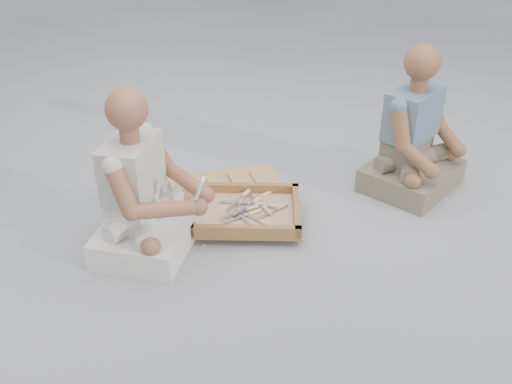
{
  "coord_description": "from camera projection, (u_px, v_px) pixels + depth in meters",
  "views": [
    {
      "loc": [
        -0.27,
        -2.13,
        1.62
      ],
      "look_at": [
        -0.08,
        0.1,
        0.3
      ],
      "focal_mm": 40.0,
      "sensor_mm": 36.0,
      "label": 1
    }
  ],
  "objects": [
    {
      "name": "wood_chip_0",
      "position": [
        232.0,
        233.0,
        2.84
      ],
      "size": [
        0.02,
        0.02,
        0.0
      ],
      "primitive_type": "cube",
      "rotation": [
        0.0,
        0.0,
        0.9
      ],
      "color": "tan",
      "rests_on": "ground"
    },
    {
      "name": "chisel_4",
      "position": [
        256.0,
        228.0,
        2.74
      ],
      "size": [
        0.12,
        0.2,
        0.02
      ],
      "rotation": [
        0.0,
        0.0,
        -1.06
      ],
      "color": "silver",
      "rests_on": "tool_tray"
    },
    {
      "name": "wood_chip_4",
      "position": [
        235.0,
        213.0,
        2.99
      ],
      "size": [
        0.02,
        0.02,
        0.0
      ],
      "primitive_type": "cube",
      "rotation": [
        0.0,
        0.0,
        0.16
      ],
      "color": "tan",
      "rests_on": "ground"
    },
    {
      "name": "ground",
      "position": [
        275.0,
        257.0,
        2.66
      ],
      "size": [
        60.0,
        60.0,
        0.0
      ],
      "primitive_type": "plane",
      "color": "#9C9CA1",
      "rests_on": "ground"
    },
    {
      "name": "wood_chip_5",
      "position": [
        302.0,
        239.0,
        2.79
      ],
      "size": [
        0.02,
        0.02,
        0.0
      ],
      "primitive_type": "cube",
      "rotation": [
        0.0,
        0.0,
        1.04
      ],
      "color": "tan",
      "rests_on": "ground"
    },
    {
      "name": "chisel_3",
      "position": [
        263.0,
        195.0,
        3.02
      ],
      "size": [
        0.19,
        0.14,
        0.02
      ],
      "rotation": [
        0.0,
        0.0,
        0.6
      ],
      "color": "silver",
      "rests_on": "tool_tray"
    },
    {
      "name": "chisel_0",
      "position": [
        251.0,
        203.0,
        2.94
      ],
      "size": [
        0.22,
        0.06,
        0.02
      ],
      "rotation": [
        0.0,
        0.0,
        -0.21
      ],
      "color": "silver",
      "rests_on": "tool_tray"
    },
    {
      "name": "wood_chip_13",
      "position": [
        233.0,
        191.0,
        3.19
      ],
      "size": [
        0.02,
        0.02,
        0.0
      ],
      "primitive_type": "cube",
      "rotation": [
        0.0,
        0.0,
        1.62
      ],
      "color": "tan",
      "rests_on": "ground"
    },
    {
      "name": "tool_tray",
      "position": [
        246.0,
        212.0,
        2.89
      ],
      "size": [
        0.59,
        0.49,
        0.07
      ],
      "rotation": [
        0.0,
        0.0,
        -0.11
      ],
      "color": "brown",
      "rests_on": "carved_panel"
    },
    {
      "name": "wood_chip_10",
      "position": [
        251.0,
        183.0,
        3.26
      ],
      "size": [
        0.02,
        0.02,
        0.0
      ],
      "primitive_type": "cube",
      "rotation": [
        0.0,
        0.0,
        0.84
      ],
      "color": "tan",
      "rests_on": "ground"
    },
    {
      "name": "wood_chip_14",
      "position": [
        194.0,
        240.0,
        2.78
      ],
      "size": [
        0.02,
        0.02,
        0.0
      ],
      "primitive_type": "cube",
      "rotation": [
        0.0,
        0.0,
        1.36
      ],
      "color": "tan",
      "rests_on": "ground"
    },
    {
      "name": "chisel_5",
      "position": [
        265.0,
        208.0,
        2.89
      ],
      "size": [
        0.11,
        0.21,
        0.02
      ],
      "rotation": [
        0.0,
        0.0,
        -1.15
      ],
      "color": "silver",
      "rests_on": "tool_tray"
    },
    {
      "name": "companion",
      "position": [
        414.0,
        142.0,
        3.11
      ],
      "size": [
        0.66,
        0.66,
        0.81
      ],
      "rotation": [
        0.0,
        0.0,
        3.91
      ],
      "color": "#716651",
      "rests_on": "ground"
    },
    {
      "name": "chisel_2",
      "position": [
        248.0,
        209.0,
        2.88
      ],
      "size": [
        0.21,
        0.11,
        0.02
      ],
      "rotation": [
        0.0,
        0.0,
        0.44
      ],
      "color": "silver",
      "rests_on": "tool_tray"
    },
    {
      "name": "wood_chip_2",
      "position": [
        251.0,
        184.0,
        3.25
      ],
      "size": [
        0.02,
        0.02,
        0.0
      ],
      "primitive_type": "cube",
      "rotation": [
        0.0,
        0.0,
        2.19
      ],
      "color": "tan",
      "rests_on": "ground"
    },
    {
      "name": "wood_chip_11",
      "position": [
        184.0,
        212.0,
        3.0
      ],
      "size": [
        0.02,
        0.02,
        0.0
      ],
      "primitive_type": "cube",
      "rotation": [
        0.0,
        0.0,
        2.58
      ],
      "color": "tan",
      "rests_on": "ground"
    },
    {
      "name": "wood_chip_12",
      "position": [
        207.0,
        194.0,
        3.16
      ],
      "size": [
        0.02,
        0.02,
        0.0
      ],
      "primitive_type": "cube",
      "rotation": [
        0.0,
        0.0,
        0.3
      ],
      "color": "tan",
      "rests_on": "ground"
    },
    {
      "name": "wood_chip_6",
      "position": [
        299.0,
        226.0,
        2.89
      ],
      "size": [
        0.02,
        0.02,
        0.0
      ],
      "primitive_type": "cube",
      "rotation": [
        0.0,
        0.0,
        2.2
      ],
      "color": "tan",
      "rests_on": "ground"
    },
    {
      "name": "wood_chip_7",
      "position": [
        293.0,
        207.0,
        3.04
      ],
      "size": [
        0.02,
        0.02,
        0.0
      ],
      "primitive_type": "cube",
      "rotation": [
        0.0,
        0.0,
        2.19
      ],
      "color": "tan",
      "rests_on": "ground"
    },
    {
      "name": "chisel_6",
      "position": [
        243.0,
        195.0,
        2.98
      ],
      "size": [
        0.14,
        0.19,
        0.02
      ],
      "rotation": [
        0.0,
        0.0,
        0.95
      ],
      "color": "silver",
      "rests_on": "tool_tray"
    },
    {
      "name": "wood_chip_1",
      "position": [
        204.0,
        245.0,
        2.74
      ],
      "size": [
        0.02,
        0.02,
        0.0
      ],
      "primitive_type": "cube",
      "rotation": [
        0.0,
        0.0,
        0.54
      ],
      "color": "tan",
      "rests_on": "ground"
    },
    {
      "name": "chisel_7",
      "position": [
        240.0,
        202.0,
        2.95
      ],
      "size": [
        0.09,
        0.21,
        0.02
      ],
      "rotation": [
        0.0,
        0.0,
        1.22
      ],
      "color": "silver",
      "rests_on": "tool_tray"
    },
    {
      "name": "wood_chip_9",
      "position": [
        190.0,
        239.0,
        2.79
      ],
      "size": [
        0.02,
        0.02,
        0.0
      ],
      "primitive_type": "cube",
      "rotation": [
        0.0,
        0.0,
        0.35
      ],
      "color": "tan",
      "rests_on": "ground"
    },
    {
      "name": "chisel_10",
      "position": [
        274.0,
        206.0,
        2.91
      ],
      "size": [
        0.22,
        0.03,
        0.02
      ],
      "rotation": [
        0.0,
        0.0,
        -0.07
      ],
      "color": "silver",
      "rests_on": "tool_tray"
    },
    {
      "name": "wood_chip_3",
      "position": [
        288.0,
        222.0,
        2.92
      ],
      "size": [
        0.02,
        0.02,
        0.0
      ],
      "primitive_type": "cube",
      "rotation": [
        0.0,
        0.0,
        0.23
      ],
      "color": "tan",
      "rests_on": "ground"
    },
    {
      "name": "chisel_1",
      "position": [
        279.0,
        208.0,
        2.9
      ],
      "size": [
        0.19,
        0.14,
        0.02
      ],
      "rotation": [
        0.0,
        0.0,
        0.63
      ],
      "color": "silver",
      "rests_on": "tool_tray"
    },
    {
      "name": "craftsman",
      "position": [
        144.0,
        197.0,
        2.61
      ],
      "size": [
        0.59,
        0.6,
        0.79
      ],
      "rotation": [
        0.0,
        0.0,
        -1.88
      ],
      "color": "silver",
      "rests_on": "ground"
    },
    {
      "name": "chisel_8",
      "position": [
        263.0,
        222.0,
        2.79
      ],
      "size": [
        0.17,
        0.17,
        0.02
      ],
      "rotation": [
        0.0,
        0.0,
        -0.8
      ],
      "color": "silver",
      "rests_on": "tool_tray"
    },
    {
      "name": "wood_chip_8",
      "position": [
        241.0,
        256.0,
        2.67
      ],
      "size": [
        0.02,
        0.02,
        0.0
      ],
      "primitive_type": "cube",
      "rotation": [
        0.0,
        0.0,
        0.42
      ],
      "color": "tan",
      "rests_on": "ground"
    },
    {
      "name": "mobile_phone",
      "position": [
        200.0,
        188.0,
        2.46
      ],
      "size": [
        0.06,
        0.05,
        0.1
      ],
      "rotation": [
        -0.35,
        0.0,
        -1.78
      ],
      "color": "silver",
      "rests_on": "craftsman"
    },
    {
      "name": "chisel_11",
      "position": [
        251.0,
        213.0,
        2.86
      ],
      "size": [
        0.2,
        0.12,
        0.02
      ],
      "rotation": [
        0.0,
        0.0,
        0.48
      ],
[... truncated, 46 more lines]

